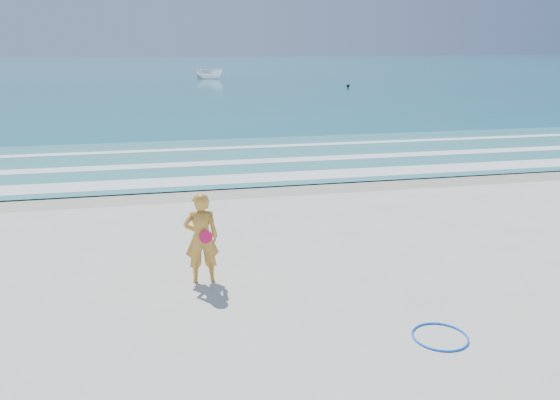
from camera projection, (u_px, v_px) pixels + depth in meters
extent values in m
plane|color=silver|center=(332.00, 307.00, 10.38)|extent=(400.00, 400.00, 0.00)
cube|color=#B2A893|center=(254.00, 188.00, 18.83)|extent=(400.00, 2.40, 0.00)
cube|color=#19727F|center=(175.00, 68.00, 109.02)|extent=(400.00, 190.00, 0.04)
cube|color=#59B7AD|center=(235.00, 158.00, 23.52)|extent=(400.00, 10.00, 0.01)
cube|color=white|center=(248.00, 178.00, 20.04)|extent=(400.00, 1.40, 0.01)
cube|color=white|center=(237.00, 162.00, 22.76)|extent=(400.00, 0.90, 0.01)
cube|color=white|center=(228.00, 148.00, 25.86)|extent=(400.00, 0.60, 0.01)
torus|color=#0D60FB|center=(440.00, 337.00, 9.29)|extent=(1.02, 1.02, 0.03)
imported|color=white|center=(209.00, 73.00, 75.62)|extent=(4.29, 2.83, 1.55)
sphere|color=black|center=(348.00, 86.00, 61.25)|extent=(0.37, 0.37, 0.37)
imported|color=gold|center=(201.00, 238.00, 11.23)|extent=(0.71, 0.47, 1.93)
cylinder|color=#F61558|center=(206.00, 237.00, 11.06)|extent=(0.27, 0.08, 0.27)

